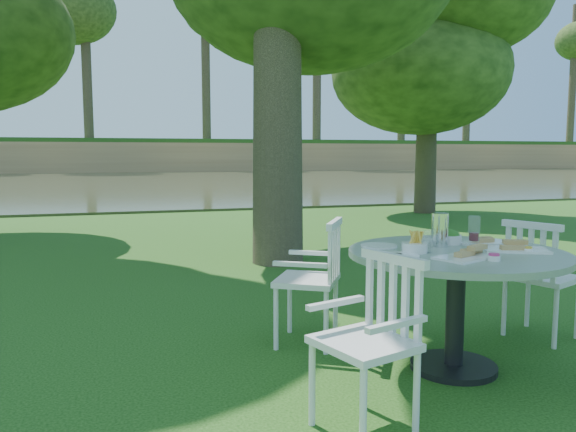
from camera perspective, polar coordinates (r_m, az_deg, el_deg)
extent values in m
plane|color=#123A0C|center=(5.08, 0.68, -9.82)|extent=(140.00, 140.00, 0.00)
cylinder|color=black|center=(3.98, 16.44, -14.43)|extent=(0.56, 0.56, 0.04)
cylinder|color=black|center=(3.87, 16.62, -9.20)|extent=(0.12, 0.12, 0.71)
cylinder|color=gray|center=(3.78, 16.80, -3.71)|extent=(1.39, 1.39, 0.04)
cylinder|color=silver|center=(5.05, 23.17, -7.80)|extent=(0.04, 0.04, 0.45)
cylinder|color=silver|center=(4.57, 25.52, -9.39)|extent=(0.04, 0.04, 0.45)
cylinder|color=silver|center=(4.74, 21.12, -8.62)|extent=(0.04, 0.04, 0.45)
cube|color=silver|center=(4.75, 24.42, -5.70)|extent=(0.56, 0.58, 0.04)
cube|color=silver|center=(4.54, 23.41, -3.51)|extent=(0.21, 0.44, 0.46)
cylinder|color=silver|center=(4.49, 0.17, -8.94)|extent=(0.04, 0.04, 0.46)
cylinder|color=silver|center=(4.11, -1.23, -10.39)|extent=(0.04, 0.04, 0.46)
cylinder|color=silver|center=(4.42, 4.85, -9.22)|extent=(0.04, 0.04, 0.46)
cylinder|color=silver|center=(4.04, 3.89, -10.74)|extent=(0.04, 0.04, 0.46)
cube|color=silver|center=(4.20, 1.94, -6.52)|extent=(0.61, 0.62, 0.04)
cube|color=silver|center=(4.12, 4.73, -3.75)|extent=(0.28, 0.42, 0.47)
cylinder|color=silver|center=(3.05, 2.47, -16.69)|extent=(0.04, 0.04, 0.44)
cylinder|color=silver|center=(2.77, 7.64, -19.21)|extent=(0.04, 0.04, 0.44)
cylinder|color=silver|center=(3.26, 7.64, -15.19)|extent=(0.04, 0.04, 0.44)
cylinder|color=silver|center=(3.00, 12.92, -17.25)|extent=(0.04, 0.04, 0.44)
cube|color=silver|center=(2.93, 7.71, -12.69)|extent=(0.53, 0.55, 0.04)
cube|color=silver|center=(3.00, 10.60, -8.15)|extent=(0.17, 0.44, 0.45)
cube|color=white|center=(3.53, 17.58, -4.01)|extent=(0.43, 0.34, 0.01)
cube|color=white|center=(3.90, 22.09, -3.19)|extent=(0.45, 0.38, 0.02)
cube|color=white|center=(4.13, 19.34, -2.58)|extent=(0.38, 0.24, 0.02)
cylinder|color=white|center=(3.47, 10.88, -3.99)|extent=(0.28, 0.28, 0.01)
cylinder|color=white|center=(3.83, 9.23, -3.01)|extent=(0.24, 0.24, 0.01)
cylinder|color=white|center=(3.64, 12.73, -3.15)|extent=(0.16, 0.16, 0.06)
cylinder|color=white|center=(4.06, 15.91, -2.28)|extent=(0.19, 0.19, 0.06)
cylinder|color=silver|center=(3.90, 15.17, -1.37)|extent=(0.11, 0.11, 0.23)
cylinder|color=white|center=(3.93, 18.37, -1.54)|extent=(0.08, 0.08, 0.21)
cylinder|color=white|center=(3.84, 14.02, -2.27)|extent=(0.07, 0.07, 0.12)
cylinder|color=white|center=(3.65, 13.87, -2.86)|extent=(0.06, 0.06, 0.10)
cylinder|color=white|center=(3.50, 20.19, -4.03)|extent=(0.07, 0.07, 0.03)
cylinder|color=white|center=(3.87, 23.18, -3.23)|extent=(0.06, 0.06, 0.03)
cylinder|color=white|center=(3.96, 22.37, -2.96)|extent=(0.07, 0.07, 0.03)
cylinder|color=white|center=(3.35, 11.03, -4.24)|extent=(0.07, 0.07, 0.03)
ellipsoid|color=#1E3611|center=(13.95, 14.05, 13.85)|extent=(3.49, 3.49, 2.45)
cube|color=#30341E|center=(27.72, -14.22, 3.25)|extent=(100.00, 28.00, 0.12)
cube|color=#A3794C|center=(43.17, -15.42, 5.73)|extent=(100.00, 3.00, 2.20)
cube|color=#123A0C|center=(50.67, -15.77, 7.20)|extent=(100.00, 18.00, 0.30)
cylinder|color=black|center=(45.79, -20.99, 15.12)|extent=(0.70, 0.70, 13.00)
ellipsoid|color=#1E3611|center=(46.42, -21.16, 19.08)|extent=(5.60, 5.60, 4.48)
cylinder|color=black|center=(46.18, -9.36, 15.37)|extent=(0.70, 0.70, 13.00)
ellipsoid|color=#1E3611|center=(46.81, -9.44, 19.30)|extent=(5.60, 5.60, 4.48)
cylinder|color=black|center=(48.28, 1.65, 15.05)|extent=(0.70, 0.70, 13.00)
ellipsoid|color=#1E3611|center=(48.88, 1.67, 18.82)|extent=(5.60, 5.60, 4.48)
cylinder|color=black|center=(51.88, 11.40, 14.33)|extent=(0.70, 0.70, 13.00)
ellipsoid|color=#1E3611|center=(52.43, 11.48, 17.84)|extent=(5.60, 5.60, 4.48)
cylinder|color=black|center=(56.69, 19.63, 13.40)|extent=(0.70, 0.70, 13.00)
ellipsoid|color=#1E3611|center=(57.20, 19.76, 16.63)|extent=(5.60, 5.60, 4.48)
cylinder|color=black|center=(62.43, 26.41, 12.43)|extent=(0.70, 0.70, 13.00)
ellipsoid|color=#1E3611|center=(62.89, 26.56, 15.36)|extent=(5.60, 5.60, 4.48)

